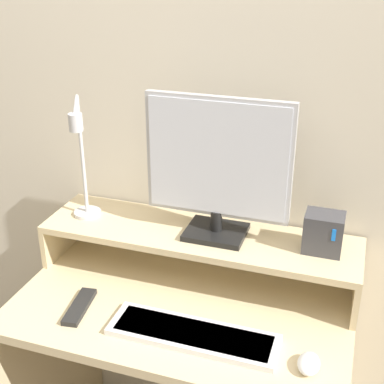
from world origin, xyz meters
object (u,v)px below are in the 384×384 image
Objects in this scene: router_dock at (323,233)px; keyboard at (193,335)px; desk_lamp at (82,166)px; mouse at (309,364)px; remote_control at (80,307)px; monitor at (218,167)px.

keyboard is (-0.30, -0.32, -0.21)m from router_dock.
keyboard is at bearing -28.69° from desk_lamp.
mouse is at bearing -86.94° from router_dock.
router_dock is at bearing 24.42° from remote_control.
monitor is 0.49m from keyboard.
router_dock is 1.44× the size of mouse.
mouse is 0.68m from remote_control.
keyboard is at bearing 176.37° from mouse.
router_dock is (0.75, 0.07, -0.15)m from desk_lamp.
remote_control is (-0.36, 0.01, -0.00)m from keyboard.
monitor reaches higher than remote_control.
router_dock is at bearing 93.06° from mouse.
mouse is at bearing -19.07° from desk_lamp.
monitor is 0.94× the size of keyboard.
monitor is at bearing -178.82° from router_dock.
router_dock is 0.26× the size of keyboard.
keyboard is 5.64× the size of mouse.
keyboard is 2.72× the size of remote_control.
monitor is 3.68× the size of router_dock.
remote_control is at bearing -155.58° from router_dock.
mouse is at bearing -43.64° from monitor.
router_dock reaches higher than keyboard.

